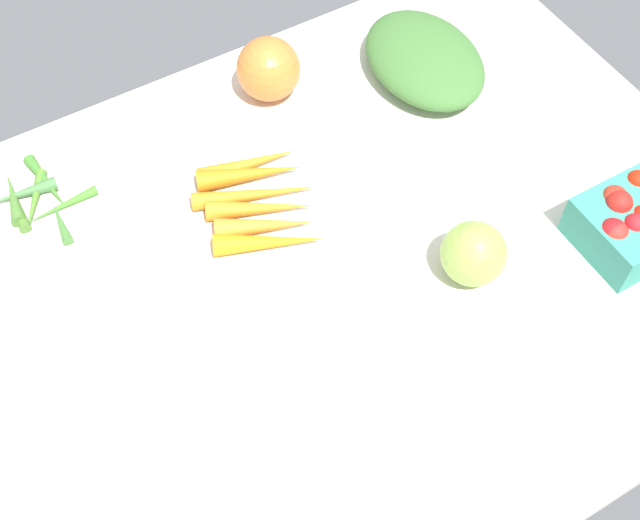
{
  "coord_description": "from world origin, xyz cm",
  "views": [
    {
      "loc": [
        27.15,
        46.1,
        84.02
      ],
      "look_at": [
        0.0,
        0.0,
        4.0
      ],
      "focal_mm": 47.21,
      "sensor_mm": 36.0,
      "label": 1
    }
  ],
  "objects_px": {
    "leafy_greens_clump": "(424,59)",
    "berry_basket": "(627,225)",
    "carrot_bunch": "(259,201)",
    "heirloom_tomato_green": "(474,254)",
    "okra_pile": "(33,198)",
    "heirloom_tomato_orange": "(268,69)"
  },
  "relations": [
    {
      "from": "heirloom_tomato_orange",
      "to": "berry_basket",
      "type": "relative_size",
      "value": 0.79
    },
    {
      "from": "carrot_bunch",
      "to": "berry_basket",
      "type": "bearing_deg",
      "value": 142.83
    },
    {
      "from": "okra_pile",
      "to": "berry_basket",
      "type": "distance_m",
      "value": 0.71
    },
    {
      "from": "berry_basket",
      "to": "okra_pile",
      "type": "bearing_deg",
      "value": -35.22
    },
    {
      "from": "heirloom_tomato_green",
      "to": "berry_basket",
      "type": "xyz_separation_m",
      "value": [
        -0.18,
        0.06,
        -0.0
      ]
    },
    {
      "from": "carrot_bunch",
      "to": "leafy_greens_clump",
      "type": "height_order",
      "value": "leafy_greens_clump"
    },
    {
      "from": "heirloom_tomato_green",
      "to": "berry_basket",
      "type": "height_order",
      "value": "heirloom_tomato_green"
    },
    {
      "from": "heirloom_tomato_green",
      "to": "berry_basket",
      "type": "relative_size",
      "value": 0.7
    },
    {
      "from": "leafy_greens_clump",
      "to": "berry_basket",
      "type": "relative_size",
      "value": 1.84
    },
    {
      "from": "carrot_bunch",
      "to": "heirloom_tomato_green",
      "type": "distance_m",
      "value": 0.27
    },
    {
      "from": "carrot_bunch",
      "to": "heirloom_tomato_green",
      "type": "height_order",
      "value": "heirloom_tomato_green"
    },
    {
      "from": "okra_pile",
      "to": "heirloom_tomato_orange",
      "type": "xyz_separation_m",
      "value": [
        -0.34,
        -0.02,
        0.03
      ]
    },
    {
      "from": "heirloom_tomato_orange",
      "to": "okra_pile",
      "type": "bearing_deg",
      "value": 3.02
    },
    {
      "from": "okra_pile",
      "to": "leafy_greens_clump",
      "type": "relative_size",
      "value": 0.74
    },
    {
      "from": "okra_pile",
      "to": "heirloom_tomato_green",
      "type": "bearing_deg",
      "value": 138.51
    },
    {
      "from": "carrot_bunch",
      "to": "heirloom_tomato_orange",
      "type": "xyz_separation_m",
      "value": [
        -0.11,
        -0.17,
        0.03
      ]
    },
    {
      "from": "heirloom_tomato_green",
      "to": "carrot_bunch",
      "type": "bearing_deg",
      "value": -51.27
    },
    {
      "from": "leafy_greens_clump",
      "to": "berry_basket",
      "type": "height_order",
      "value": "berry_basket"
    },
    {
      "from": "heirloom_tomato_green",
      "to": "heirloom_tomato_orange",
      "type": "bearing_deg",
      "value": -80.81
    },
    {
      "from": "okra_pile",
      "to": "leafy_greens_clump",
      "type": "xyz_separation_m",
      "value": [
        -0.54,
        0.06,
        0.02
      ]
    },
    {
      "from": "okra_pile",
      "to": "heirloom_tomato_green",
      "type": "xyz_separation_m",
      "value": [
        -0.4,
        0.35,
        0.03
      ]
    },
    {
      "from": "okra_pile",
      "to": "heirloom_tomato_orange",
      "type": "height_order",
      "value": "heirloom_tomato_orange"
    }
  ]
}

